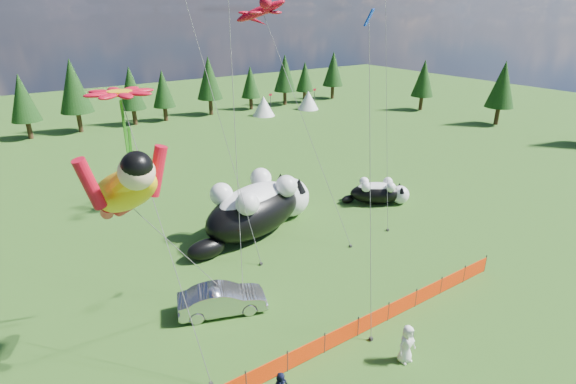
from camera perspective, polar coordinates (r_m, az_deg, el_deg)
name	(u,v)px	position (r m, az deg, el deg)	size (l,w,h in m)	color
ground	(303,310)	(23.81, 1.91, -14.80)	(160.00, 160.00, 0.00)	#12390A
safety_fence	(342,335)	(21.68, 6.82, -17.60)	(22.06, 0.06, 1.10)	#262626
tree_line	(92,98)	(62.20, -23.67, 10.83)	(90.00, 4.00, 8.00)	black
festival_tents	(192,115)	(61.00, -12.10, 9.48)	(50.00, 3.20, 2.80)	white
cat_large	(259,206)	(30.69, -3.72, -1.80)	(10.65, 5.97, 3.93)	black
cat_small	(379,192)	(36.15, 11.48, -0.01)	(4.77, 3.89, 1.96)	black
car	(222,300)	(23.53, -8.36, -13.36)	(1.55, 4.43, 1.46)	#B8B8BD
spectator_e	(407,344)	(21.09, 14.84, -18.16)	(0.90, 0.58, 1.83)	white
superhero_kite	(123,191)	(17.22, -20.26, 0.10)	(8.11, 5.89, 11.33)	yellow
gecko_kite	(260,11)	(32.85, -3.52, 21.93)	(5.47, 12.18, 16.85)	red
flower_kite	(120,97)	(19.37, -20.51, 11.23)	(3.33, 6.93, 12.28)	red
diamond_kite_c	(369,34)	(20.42, 10.28, 19.09)	(2.15, 3.61, 14.81)	#0D34CC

